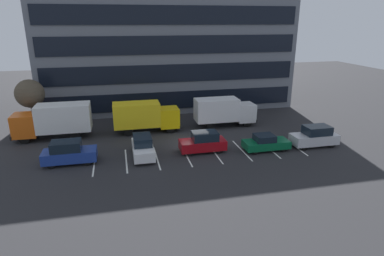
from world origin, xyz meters
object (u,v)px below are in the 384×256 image
object	(u,v)px
box_truck_yellow_all	(145,116)
bare_tree	(30,94)
suv_maroon	(203,142)
suv_navy	(69,153)
suv_white	(143,147)
box_truck_orange	(54,120)
box_truck_white	(224,111)
suv_silver	(315,136)
sedan_forest	(266,143)

from	to	relation	value
box_truck_yellow_all	bare_tree	bearing A→B (deg)	164.96
suv_maroon	suv_navy	size ratio (longest dim) A/B	0.96
box_truck_yellow_all	suv_white	world-z (taller)	box_truck_yellow_all
box_truck_orange	box_truck_yellow_all	xyz separation A→B (m)	(9.66, -0.05, -0.15)
suv_maroon	suv_navy	bearing A→B (deg)	-179.99
box_truck_yellow_all	suv_navy	bearing A→B (deg)	-135.90
box_truck_white	suv_silver	world-z (taller)	box_truck_white
suv_navy	sedan_forest	bearing A→B (deg)	-3.00
suv_white	sedan_forest	bearing A→B (deg)	-4.99
sedan_forest	suv_white	world-z (taller)	suv_white
box_truck_orange	suv_navy	world-z (taller)	box_truck_orange
suv_white	bare_tree	size ratio (longest dim) A/B	0.74
suv_maroon	suv_silver	world-z (taller)	suv_silver
bare_tree	sedan_forest	bearing A→B (deg)	-26.08
box_truck_white	bare_tree	world-z (taller)	bare_tree
box_truck_white	suv_navy	bearing A→B (deg)	-156.37
box_truck_yellow_all	suv_navy	distance (m)	10.35
suv_white	suv_maroon	bearing A→B (deg)	-0.72
sedan_forest	suv_maroon	distance (m)	6.16
box_truck_yellow_all	suv_navy	xyz separation A→B (m)	(-7.40, -7.17, -0.93)
box_truck_orange	bare_tree	distance (m)	4.89
box_truck_white	sedan_forest	xyz separation A→B (m)	(1.62, -8.30, -1.16)
sedan_forest	suv_maroon	world-z (taller)	suv_maroon
bare_tree	suv_maroon	bearing A→B (deg)	-31.18
suv_navy	box_truck_yellow_all	bearing A→B (deg)	44.10
suv_maroon	suv_white	distance (m)	5.80
suv_silver	suv_maroon	bearing A→B (deg)	175.00
suv_maroon	suv_navy	distance (m)	12.32
box_truck_yellow_all	bare_tree	distance (m)	13.14
box_truck_orange	sedan_forest	size ratio (longest dim) A/B	1.79
box_truck_orange	suv_maroon	bearing A→B (deg)	-26.35
suv_silver	suv_white	bearing A→B (deg)	176.44
box_truck_yellow_all	suv_navy	world-z (taller)	box_truck_yellow_all
box_truck_white	suv_white	size ratio (longest dim) A/B	1.66
suv_navy	suv_white	bearing A→B (deg)	0.66
box_truck_orange	bare_tree	xyz separation A→B (m)	(-2.82, 3.31, 2.25)
box_truck_yellow_all	suv_maroon	xyz separation A→B (m)	(4.92, -7.17, -0.97)
box_truck_yellow_all	suv_silver	distance (m)	18.27
suv_white	suv_navy	xyz separation A→B (m)	(-6.52, -0.07, 0.05)
suv_maroon	suv_silver	distance (m)	11.45
bare_tree	suv_white	bearing A→B (deg)	-42.04
box_truck_white	suv_navy	size ratio (longest dim) A/B	1.59
suv_silver	box_truck_orange	bearing A→B (deg)	162.45
box_truck_white	box_truck_yellow_all	distance (m)	9.38
box_truck_orange	box_truck_white	bearing A→B (deg)	0.36
sedan_forest	suv_maroon	size ratio (longest dim) A/B	1.01
box_truck_white	bare_tree	distance (m)	22.21
bare_tree	box_truck_orange	bearing A→B (deg)	-49.56
box_truck_white	sedan_forest	distance (m)	8.54
box_truck_orange	suv_navy	bearing A→B (deg)	-72.66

